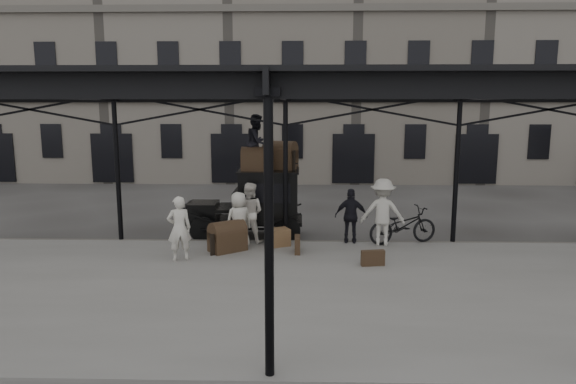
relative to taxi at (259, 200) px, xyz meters
name	(u,v)px	position (x,y,z in m)	size (l,w,h in m)	color
ground	(283,266)	(0.87, -2.97, -1.20)	(120.00, 120.00, 0.00)	#383533
platform	(280,290)	(0.87, -4.97, -1.13)	(28.00, 8.00, 0.15)	slate
canopy	(280,85)	(0.87, -4.69, 3.39)	(22.50, 9.00, 4.74)	black
building_frontage	(294,56)	(0.87, 15.03, 5.80)	(64.00, 8.00, 14.00)	slate
taxi	(259,200)	(0.00, 0.00, 0.00)	(3.65, 1.55, 2.18)	black
porter_left	(179,228)	(-1.84, -3.02, -0.20)	(0.62, 0.41, 1.71)	silver
porter_midleft	(249,213)	(-0.19, -1.17, -0.16)	(0.87, 0.68, 1.79)	silver
porter_centre	(239,220)	(-0.43, -1.76, -0.25)	(0.79, 0.51, 1.61)	beige
porter_official	(351,216)	(2.81, -1.17, -0.24)	(0.95, 0.40, 1.62)	black
porter_right	(383,212)	(3.69, -1.40, -0.08)	(1.26, 0.72, 1.95)	beige
bicycle	(403,225)	(4.32, -1.22, -0.50)	(0.73, 2.09, 1.10)	black
porter_roof	(257,142)	(-0.03, -0.10, 1.84)	(0.84, 0.65, 1.72)	black
steamer_trunk_roof_near	(255,161)	(-0.08, -0.25, 1.28)	(0.84, 0.51, 0.61)	#412D1E
steamer_trunk_roof_far	(280,157)	(0.67, 0.20, 1.35)	(1.01, 0.61, 0.74)	#412D1E
steamer_trunk_platform	(228,238)	(-0.71, -2.13, -0.70)	(0.97, 0.59, 0.71)	#412D1E
wicker_hamper	(279,237)	(0.69, -1.55, -0.80)	(0.60, 0.45, 0.50)	brown
suitcase_upright	(297,245)	(1.24, -2.24, -0.83)	(0.15, 0.60, 0.45)	#412D1E
suitcase_flat	(373,258)	(3.16, -3.37, -0.85)	(0.60, 0.15, 0.40)	#412D1E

